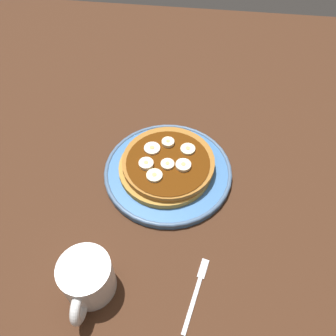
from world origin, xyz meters
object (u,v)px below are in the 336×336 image
at_px(banana_slice_1, 188,149).
at_px(banana_slice_0, 167,164).
at_px(banana_slice_6, 183,165).
at_px(banana_slice_2, 146,164).
at_px(coffee_mug, 87,279).
at_px(banana_slice_4, 168,142).
at_px(fork, 197,290).
at_px(plate, 168,171).
at_px(banana_slice_3, 154,176).
at_px(banana_slice_5, 152,149).
at_px(pancake_stack, 166,165).

bearing_deg(banana_slice_1, banana_slice_0, -39.70).
xyz_separation_m(banana_slice_1, banana_slice_6, (0.04, -0.01, 0.00)).
relative_size(banana_slice_2, coffee_mug, 0.26).
bearing_deg(banana_slice_4, banana_slice_1, 73.95).
relative_size(banana_slice_1, banana_slice_2, 1.03).
distance_m(coffee_mug, fork, 0.18).
xyz_separation_m(banana_slice_1, fork, (0.27, 0.04, -0.04)).
bearing_deg(banana_slice_2, banana_slice_1, 122.43).
bearing_deg(banana_slice_6, fork, 11.47).
bearing_deg(plate, fork, 18.25).
bearing_deg(banana_slice_3, coffee_mug, -19.55).
bearing_deg(banana_slice_5, banana_slice_2, -7.10).
bearing_deg(coffee_mug, pancake_stack, 159.84).
xyz_separation_m(pancake_stack, banana_slice_5, (-0.03, -0.03, 0.02)).
height_order(plate, banana_slice_0, banana_slice_0).
relative_size(plate, banana_slice_0, 9.64).
bearing_deg(plate, banana_slice_0, -4.87).
height_order(banana_slice_1, fork, banana_slice_1).
bearing_deg(pancake_stack, banana_slice_5, -128.94).
relative_size(pancake_stack, banana_slice_2, 6.63).
bearing_deg(banana_slice_4, plate, 7.20).
distance_m(banana_slice_2, banana_slice_3, 0.03).
distance_m(banana_slice_4, banana_slice_6, 0.07).
xyz_separation_m(banana_slice_1, banana_slice_5, (0.01, -0.07, -0.00)).
distance_m(plate, banana_slice_3, 0.06).
relative_size(pancake_stack, banana_slice_1, 6.41).
distance_m(pancake_stack, fork, 0.25).
relative_size(banana_slice_2, banana_slice_4, 1.12).
distance_m(banana_slice_0, banana_slice_3, 0.04).
relative_size(plate, banana_slice_4, 9.99).
bearing_deg(banana_slice_6, pancake_stack, -106.37).
xyz_separation_m(pancake_stack, banana_slice_0, (0.01, 0.00, 0.02)).
bearing_deg(banana_slice_0, banana_slice_1, 140.30).
bearing_deg(banana_slice_1, banana_slice_4, -106.05).
distance_m(banana_slice_4, fork, 0.30).
height_order(pancake_stack, coffee_mug, coffee_mug).
xyz_separation_m(banana_slice_4, banana_slice_5, (0.02, -0.03, -0.00)).
bearing_deg(plate, banana_slice_4, -172.80).
bearing_deg(banana_slice_0, banana_slice_3, -33.61).
xyz_separation_m(plate, banana_slice_6, (0.01, 0.03, 0.03)).
height_order(banana_slice_0, fork, banana_slice_0).
height_order(banana_slice_2, banana_slice_3, banana_slice_2).
relative_size(banana_slice_5, coffee_mug, 0.29).
relative_size(pancake_stack, banana_slice_0, 7.16).
xyz_separation_m(pancake_stack, coffee_mug, (0.26, -0.09, 0.01)).
relative_size(banana_slice_3, banana_slice_5, 0.94).
relative_size(pancake_stack, coffee_mug, 1.70).
relative_size(banana_slice_1, banana_slice_4, 1.16).
height_order(banana_slice_2, fork, banana_slice_2).
relative_size(plate, pancake_stack, 1.35).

